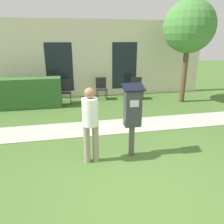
{
  "coord_description": "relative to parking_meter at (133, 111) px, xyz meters",
  "views": [
    {
      "loc": [
        -1.1,
        -2.91,
        2.46
      ],
      "look_at": [
        -0.26,
        1.17,
        1.05
      ],
      "focal_mm": 35.0,
      "sensor_mm": 36.0,
      "label": 1
    }
  ],
  "objects": [
    {
      "name": "outdoor_chair_left",
      "position": [
        -1.4,
        4.52,
        -0.49
      ],
      "size": [
        0.44,
        0.44,
        0.9
      ],
      "rotation": [
        0.0,
        0.0,
        -0.04
      ],
      "color": "#262628",
      "rests_on": "ground"
    },
    {
      "name": "sidewalk",
      "position": [
        -0.18,
        1.65,
        -1.01
      ],
      "size": [
        12.0,
        1.1,
        0.02
      ],
      "color": "#B7B2A8",
      "rests_on": "ground"
    },
    {
      "name": "building_facade",
      "position": [
        -0.18,
        5.46,
        0.58
      ],
      "size": [
        10.0,
        0.26,
        3.2
      ],
      "color": "beige",
      "rests_on": "ground"
    },
    {
      "name": "person_standing",
      "position": [
        -0.89,
        -0.09,
        -0.09
      ],
      "size": [
        0.32,
        0.32,
        1.58
      ],
      "rotation": [
        0.0,
        0.0,
        -0.18
      ],
      "color": "gray",
      "rests_on": "ground"
    },
    {
      "name": "outdoor_chair_right",
      "position": [
        1.58,
        4.58,
        -0.49
      ],
      "size": [
        0.44,
        0.44,
        0.9
      ],
      "rotation": [
        0.0,
        0.0,
        -0.14
      ],
      "color": "#262628",
      "rests_on": "ground"
    },
    {
      "name": "outdoor_chair_middle",
      "position": [
        0.09,
        4.82,
        -0.49
      ],
      "size": [
        0.44,
        0.44,
        0.9
      ],
      "rotation": [
        0.0,
        0.0,
        0.43
      ],
      "color": "#262628",
      "rests_on": "ground"
    },
    {
      "name": "hedge_row",
      "position": [
        -2.86,
        4.12,
        -0.47
      ],
      "size": [
        2.64,
        0.6,
        1.1
      ],
      "color": "#33662D",
      "rests_on": "ground"
    },
    {
      "name": "parking_meter",
      "position": [
        0.0,
        0.0,
        0.0
      ],
      "size": [
        0.44,
        0.31,
        1.59
      ],
      "color": "#4C4C4C",
      "rests_on": "ground"
    },
    {
      "name": "ground_plane",
      "position": [
        -0.18,
        -1.21,
        -1.02
      ],
      "size": [
        40.0,
        40.0,
        0.0
      ],
      "primitive_type": "plane",
      "color": "#476B2D"
    },
    {
      "name": "tree",
      "position": [
        3.22,
        3.72,
        1.83
      ],
      "size": [
        1.9,
        1.9,
        3.82
      ],
      "color": "brown",
      "rests_on": "ground"
    }
  ]
}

